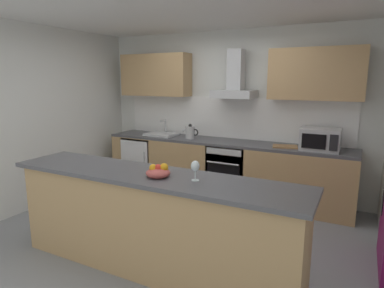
# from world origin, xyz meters

# --- Properties ---
(ground) EXTENTS (5.43, 4.57, 0.02)m
(ground) POSITION_xyz_m (0.00, 0.00, -0.01)
(ground) COLOR gray
(ceiling) EXTENTS (5.43, 4.57, 0.02)m
(ceiling) POSITION_xyz_m (0.00, 0.00, 2.61)
(ceiling) COLOR white
(wall_back) EXTENTS (5.43, 0.12, 2.60)m
(wall_back) POSITION_xyz_m (0.00, 1.84, 1.30)
(wall_back) COLOR silver
(wall_back) RESTS_ON ground
(wall_left) EXTENTS (0.12, 4.57, 2.60)m
(wall_left) POSITION_xyz_m (-2.28, 0.00, 1.30)
(wall_left) COLOR silver
(wall_left) RESTS_ON ground
(backsplash_tile) EXTENTS (3.77, 0.02, 0.66)m
(backsplash_tile) POSITION_xyz_m (0.00, 1.77, 1.23)
(backsplash_tile) COLOR white
(counter_back) EXTENTS (3.90, 0.60, 0.90)m
(counter_back) POSITION_xyz_m (0.00, 1.46, 0.45)
(counter_back) COLOR tan
(counter_back) RESTS_ON ground
(counter_island) EXTENTS (2.97, 0.64, 0.98)m
(counter_island) POSITION_xyz_m (0.20, -0.78, 0.49)
(counter_island) COLOR tan
(counter_island) RESTS_ON ground
(upper_cabinets) EXTENTS (3.85, 0.32, 0.70)m
(upper_cabinets) POSITION_xyz_m (-0.00, 1.61, 1.91)
(upper_cabinets) COLOR tan
(oven) EXTENTS (0.60, 0.62, 0.80)m
(oven) POSITION_xyz_m (0.16, 1.44, 0.46)
(oven) COLOR slate
(oven) RESTS_ON ground
(refrigerator) EXTENTS (0.58, 0.60, 0.85)m
(refrigerator) POSITION_xyz_m (-1.47, 1.44, 0.43)
(refrigerator) COLOR white
(refrigerator) RESTS_ON ground
(microwave) EXTENTS (0.50, 0.38, 0.30)m
(microwave) POSITION_xyz_m (1.44, 1.41, 1.05)
(microwave) COLOR #B7BABC
(microwave) RESTS_ON counter_back
(sink) EXTENTS (0.50, 0.40, 0.26)m
(sink) POSITION_xyz_m (-1.09, 1.45, 0.93)
(sink) COLOR silver
(sink) RESTS_ON counter_back
(kettle) EXTENTS (0.29, 0.15, 0.24)m
(kettle) POSITION_xyz_m (-0.52, 1.40, 1.01)
(kettle) COLOR #B7BABC
(kettle) RESTS_ON counter_back
(range_hood) EXTENTS (0.62, 0.45, 0.72)m
(range_hood) POSITION_xyz_m (0.16, 1.57, 1.79)
(range_hood) COLOR #B7BABC
(wine_glass) EXTENTS (0.08, 0.08, 0.18)m
(wine_glass) POSITION_xyz_m (0.67, -0.78, 1.10)
(wine_glass) COLOR silver
(wine_glass) RESTS_ON counter_island
(fruit_bowl) EXTENTS (0.22, 0.22, 0.13)m
(fruit_bowl) POSITION_xyz_m (0.32, -0.83, 1.02)
(fruit_bowl) COLOR #B24C47
(fruit_bowl) RESTS_ON counter_island
(chopping_board) EXTENTS (0.38, 0.29, 0.02)m
(chopping_board) POSITION_xyz_m (0.98, 1.41, 0.91)
(chopping_board) COLOR #9E7247
(chopping_board) RESTS_ON counter_back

